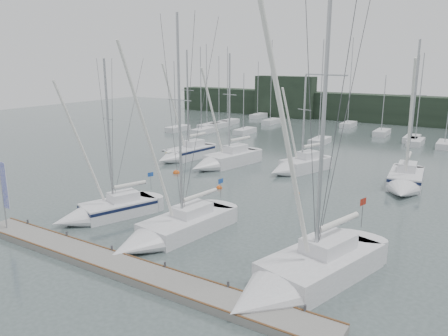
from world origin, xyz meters
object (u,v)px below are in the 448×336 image
(sailboat_mid_a, at_px, (183,154))
(buoy_a, at_px, (219,188))
(sailboat_mid_b, at_px, (221,161))
(buoy_c, at_px, (176,173))
(sailboat_near_right, at_px, (295,278))
(buoy_b, at_px, (297,194))
(sailboat_near_left, at_px, (100,212))
(sailboat_near_center, at_px, (164,233))
(sailboat_mid_d, at_px, (405,183))
(sailboat_mid_c, at_px, (295,167))
(dock_banner, at_px, (4,189))

(sailboat_mid_a, xyz_separation_m, buoy_a, (9.77, -7.51, -0.64))
(sailboat_mid_b, xyz_separation_m, buoy_c, (-2.45, -4.66, -0.62))
(sailboat_near_right, relative_size, buoy_b, 37.71)
(sailboat_near_left, relative_size, sailboat_near_center, 0.81)
(sailboat_mid_d, xyz_separation_m, buoy_b, (-7.61, -6.17, -0.65))
(buoy_b, xyz_separation_m, buoy_c, (-13.11, -0.06, 0.00))
(sailboat_mid_a, distance_m, sailboat_mid_c, 13.42)
(sailboat_near_center, distance_m, sailboat_mid_b, 19.90)
(buoy_c, xyz_separation_m, dock_banner, (0.45, -18.43, 3.14))
(buoy_a, bearing_deg, sailboat_mid_a, 142.45)
(sailboat_near_center, height_order, sailboat_mid_b, sailboat_near_center)
(sailboat_near_center, xyz_separation_m, buoy_b, (3.24, 13.87, -0.52))
(buoy_c, bearing_deg, sailboat_near_center, -54.48)
(sailboat_near_right, xyz_separation_m, sailboat_mid_b, (-16.92, 19.79, -0.02))
(buoy_b, bearing_deg, sailboat_near_left, -125.98)
(sailboat_mid_d, relative_size, buoy_a, 24.81)
(sailboat_near_right, distance_m, dock_banner, 19.37)
(sailboat_near_right, xyz_separation_m, dock_banner, (-18.92, -3.31, 2.49))
(sailboat_mid_c, bearing_deg, buoy_c, -126.16)
(sailboat_mid_d, bearing_deg, dock_banner, -135.08)
(sailboat_near_center, relative_size, sailboat_mid_b, 1.18)
(sailboat_near_right, height_order, sailboat_mid_a, sailboat_near_right)
(sailboat_mid_b, xyz_separation_m, buoy_b, (10.66, -4.60, -0.62))
(sailboat_mid_b, bearing_deg, sailboat_near_right, -37.00)
(sailboat_mid_d, bearing_deg, sailboat_mid_b, 179.24)
(sailboat_mid_b, xyz_separation_m, sailboat_mid_d, (18.27, 1.57, 0.03))
(sailboat_mid_c, relative_size, buoy_a, 18.95)
(sailboat_near_left, bearing_deg, sailboat_mid_c, 91.66)
(buoy_a, height_order, buoy_b, buoy_a)
(sailboat_near_center, relative_size, sailboat_mid_c, 1.42)
(sailboat_mid_b, height_order, sailboat_mid_d, sailboat_mid_d)
(sailboat_mid_d, bearing_deg, sailboat_near_right, -99.27)
(buoy_c, bearing_deg, sailboat_mid_a, 121.00)
(sailboat_near_left, xyz_separation_m, sailboat_near_right, (15.94, -1.86, 0.11))
(dock_banner, bearing_deg, buoy_c, 93.86)
(sailboat_mid_a, distance_m, buoy_b, 17.16)
(buoy_a, bearing_deg, buoy_c, 161.68)
(sailboat_mid_b, distance_m, buoy_a, 8.00)
(sailboat_near_right, xyz_separation_m, sailboat_mid_d, (1.35, 21.35, 0.01))
(sailboat_mid_d, bearing_deg, buoy_c, -168.94)
(sailboat_near_center, xyz_separation_m, sailboat_mid_d, (10.86, 20.04, 0.13))
(sailboat_near_right, height_order, buoy_b, sailboat_near_right)
(sailboat_mid_a, relative_size, buoy_a, 23.54)
(sailboat_near_center, bearing_deg, buoy_a, 114.24)
(sailboat_near_right, distance_m, buoy_a, 18.23)
(buoy_a, bearing_deg, dock_banner, -110.61)
(sailboat_near_center, xyz_separation_m, buoy_a, (-3.30, 11.64, -0.52))
(sailboat_mid_a, xyz_separation_m, dock_banner, (3.66, -23.77, 2.49))
(sailboat_near_right, relative_size, sailboat_mid_b, 1.40)
(sailboat_mid_c, bearing_deg, dock_banner, -90.58)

